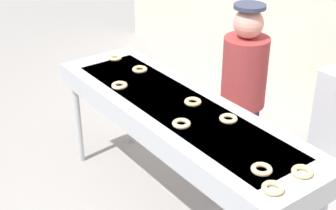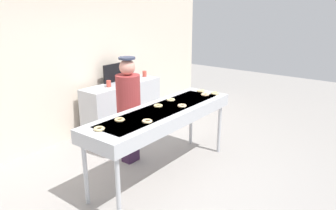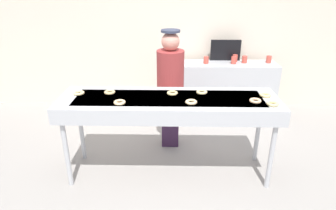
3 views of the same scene
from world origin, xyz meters
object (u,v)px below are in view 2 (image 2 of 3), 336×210
object	(u,v)px
plain_donut_0	(201,91)
plain_donut_3	(158,106)
prep_counter	(123,106)
paper_cup_4	(109,84)
paper_cup_1	(123,78)
menu_display	(114,73)
plain_donut_8	(120,120)
plain_donut_2	(215,93)
worker_baker	(129,103)
plain_donut_6	(99,129)
paper_cup_0	(131,77)
paper_cup_3	(127,79)
fryer_conveyor	(162,115)
paper_cup_2	(145,74)
plain_donut_5	(171,100)
plain_donut_4	(147,121)
plain_donut_7	(182,106)
plain_donut_1	(205,95)

from	to	relation	value
plain_donut_0	plain_donut_3	size ratio (longest dim) A/B	1.00
prep_counter	paper_cup_4	xyz separation A→B (m)	(-0.36, -0.02, 0.53)
paper_cup_1	menu_display	bearing A→B (deg)	151.42
plain_donut_3	plain_donut_8	world-z (taller)	same
plain_donut_2	worker_baker	bearing A→B (deg)	142.32
plain_donut_0	plain_donut_6	xyz separation A→B (m)	(-2.18, 0.02, 0.00)
plain_donut_0	paper_cup_4	size ratio (longest dim) A/B	1.08
plain_donut_2	paper_cup_0	size ratio (longest dim) A/B	1.08
plain_donut_0	plain_donut_6	distance (m)	2.18
plain_donut_3	worker_baker	size ratio (longest dim) A/B	0.08
plain_donut_6	paper_cup_3	xyz separation A→B (m)	(2.14, 1.67, -0.03)
plain_donut_0	paper_cup_4	world-z (taller)	paper_cup_4
fryer_conveyor	menu_display	size ratio (longest dim) A/B	4.83
plain_donut_2	paper_cup_2	xyz separation A→B (m)	(0.56, 2.03, -0.03)
fryer_conveyor	paper_cup_4	xyz separation A→B (m)	(0.60, 1.77, 0.08)
paper_cup_2	paper_cup_4	distance (m)	1.08
plain_donut_6	paper_cup_4	world-z (taller)	paper_cup_4
worker_baker	plain_donut_0	bearing A→B (deg)	140.31
paper_cup_1	plain_donut_6	bearing A→B (deg)	-140.27
plain_donut_3	paper_cup_0	size ratio (longest dim) A/B	1.08
prep_counter	plain_donut_5	bearing A→B (deg)	-109.19
paper_cup_0	paper_cup_2	size ratio (longest dim) A/B	1.00
plain_donut_2	plain_donut_8	distance (m)	1.86
prep_counter	paper_cup_4	world-z (taller)	paper_cup_4
plain_donut_2	plain_donut_6	distance (m)	2.21
paper_cup_4	plain_donut_2	bearing A→B (deg)	-75.14
plain_donut_8	menu_display	distance (m)	2.51
plain_donut_4	plain_donut_5	distance (m)	0.98
paper_cup_0	plain_donut_2	bearing A→B (deg)	-94.10
worker_baker	paper_cup_0	size ratio (longest dim) A/B	13.90
plain_donut_5	paper_cup_1	world-z (taller)	paper_cup_1
fryer_conveyor	prep_counter	distance (m)	2.08
plain_donut_2	plain_donut_7	distance (m)	0.88
plain_donut_0	plain_donut_1	size ratio (longest dim) A/B	1.00
plain_donut_6	worker_baker	xyz separation A→B (m)	(1.08, 0.58, -0.06)
fryer_conveyor	paper_cup_3	xyz separation A→B (m)	(1.07, 1.76, 0.08)
plain_donut_6	paper_cup_2	world-z (taller)	paper_cup_2
paper_cup_2	paper_cup_4	world-z (taller)	same
paper_cup_2	plain_donut_4	bearing A→B (deg)	-137.64
fryer_conveyor	prep_counter	size ratio (longest dim) A/B	1.46
plain_donut_5	fryer_conveyor	bearing A→B (deg)	-158.96
plain_donut_7	paper_cup_3	distance (m)	2.09
plain_donut_5	worker_baker	bearing A→B (deg)	126.09
paper_cup_4	paper_cup_1	bearing A→B (deg)	15.08
paper_cup_4	plain_donut_0	bearing A→B (deg)	-73.18
fryer_conveyor	plain_donut_5	xyz separation A→B (m)	(0.39, 0.15, 0.11)
plain_donut_7	paper_cup_1	bearing A→B (deg)	67.10
worker_baker	paper_cup_1	size ratio (longest dim) A/B	13.90
plain_donut_4	plain_donut_7	bearing A→B (deg)	1.84
plain_donut_8	paper_cup_3	xyz separation A→B (m)	(1.78, 1.64, -0.03)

